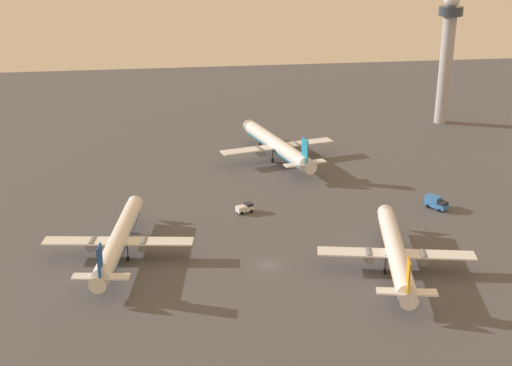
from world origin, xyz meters
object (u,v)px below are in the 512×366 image
at_px(airplane_taxiway_distant, 118,240).
at_px(cargo_loader, 245,208).
at_px(catering_truck, 436,202).
at_px(airplane_near_gate, 396,252).
at_px(airplane_mid_apron, 277,145).
at_px(control_tower, 447,49).

distance_m(airplane_taxiway_distant, cargo_loader, 35.27).
height_order(airplane_taxiway_distant, catering_truck, airplane_taxiway_distant).
distance_m(airplane_near_gate, airplane_mid_apron, 72.66).
bearing_deg(airplane_near_gate, control_tower, 75.59).
relative_size(control_tower, catering_truck, 7.43).
bearing_deg(airplane_near_gate, airplane_taxiway_distant, 178.19).
bearing_deg(cargo_loader, airplane_near_gate, 15.12).
bearing_deg(cargo_loader, airplane_taxiway_distant, -78.65).
relative_size(cargo_loader, catering_truck, 0.76).
distance_m(airplane_taxiway_distant, airplane_mid_apron, 72.51).
bearing_deg(airplane_mid_apron, airplane_near_gate, -95.06).
height_order(control_tower, cargo_loader, control_tower).
bearing_deg(airplane_near_gate, cargo_loader, 140.11).
bearing_deg(control_tower, catering_truck, -112.95).
relative_size(airplane_near_gate, cargo_loader, 8.75).
relative_size(airplane_taxiway_distant, airplane_mid_apron, 0.91).
height_order(airplane_near_gate, airplane_taxiway_distant, airplane_near_gate).
bearing_deg(airplane_taxiway_distant, airplane_mid_apron, 61.95).
xyz_separation_m(airplane_mid_apron, catering_truck, (32.02, -42.47, -2.76)).
bearing_deg(airplane_near_gate, catering_truck, 67.30).
bearing_deg(catering_truck, airplane_taxiway_distant, -20.26).
bearing_deg(control_tower, cargo_loader, -138.13).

